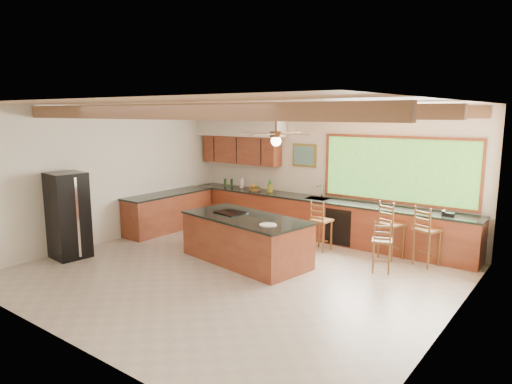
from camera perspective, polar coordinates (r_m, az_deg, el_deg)
The scene contains 9 objects.
ground at distance 8.38m, azimuth -2.44°, elevation -9.99°, with size 7.20×7.20×0.00m, color #B8A798.
room_shell at distance 8.52m, azimuth -0.63°, elevation 5.62°, with size 7.27×6.54×3.02m.
counter_run at distance 10.66m, azimuth 2.75°, elevation -3.03°, with size 7.12×3.10×1.26m.
island at distance 8.84m, azimuth -1.31°, elevation -5.87°, with size 2.70×1.58×0.91m.
refrigerator at distance 9.72m, azimuth -22.42°, elevation -2.72°, with size 0.73×0.71×1.70m.
bar_stool_a at distance 9.52m, azimuth 8.01°, elevation -3.66°, with size 0.41×0.41×1.07m.
bar_stool_b at distance 8.49m, azimuth 15.34°, elevation -6.02°, with size 0.45×0.45×0.97m.
bar_stool_c at distance 9.27m, azimuth 16.48°, elevation -4.00°, with size 0.53×0.53×1.16m.
bar_stool_d at distance 9.07m, azimuth 20.54°, elevation -4.60°, with size 0.52×0.52×1.14m.
Camera 1 is at (5.01, -6.08, 2.85)m, focal length 32.00 mm.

